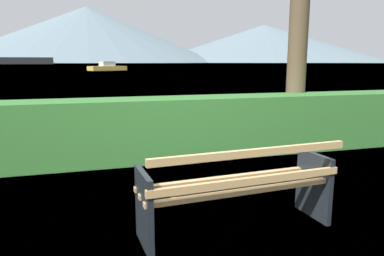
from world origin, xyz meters
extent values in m
plane|color=#4C6B33|center=(0.00, 0.00, 0.00)|extent=(1400.00, 1400.00, 0.00)
plane|color=slate|center=(0.00, 306.66, 0.00)|extent=(620.00, 620.00, 0.00)
cube|color=tan|center=(0.01, -0.19, 0.45)|extent=(1.86, 0.20, 0.04)
cube|color=tan|center=(0.00, 0.00, 0.45)|extent=(1.86, 0.20, 0.04)
cube|color=tan|center=(-0.01, 0.19, 0.45)|extent=(1.86, 0.20, 0.04)
cube|color=tan|center=(0.02, -0.27, 0.57)|extent=(1.86, 0.18, 0.06)
cube|color=tan|center=(0.02, -0.31, 0.84)|extent=(1.86, 0.18, 0.06)
cube|color=#1E2328|center=(-0.89, -0.09, 0.34)|extent=(0.09, 0.51, 0.68)
cube|color=#1E2328|center=(0.89, 0.05, 0.34)|extent=(0.09, 0.51, 0.68)
cube|color=#387A33|center=(0.00, 2.74, 0.50)|extent=(10.68, 0.79, 1.01)
cylinder|color=brown|center=(2.57, 3.14, 2.52)|extent=(0.36, 0.36, 5.03)
cube|color=gold|center=(2.06, 64.16, 0.40)|extent=(7.15, 5.16, 0.80)
cube|color=beige|center=(2.06, 64.16, 1.21)|extent=(2.94, 2.64, 0.83)
cone|color=slate|center=(0.00, 605.03, 43.42)|extent=(421.67, 421.67, 86.85)
cone|color=slate|center=(312.07, 606.63, 33.91)|extent=(423.60, 423.60, 67.83)
camera|label=1|loc=(-1.29, -2.98, 1.59)|focal=33.34mm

